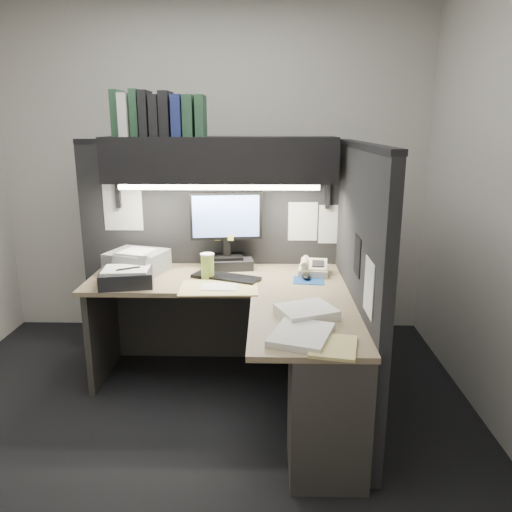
% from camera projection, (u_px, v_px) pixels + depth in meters
% --- Properties ---
extents(floor, '(3.50, 3.50, 0.00)m').
position_uv_depth(floor, '(193.00, 420.00, 3.01)').
color(floor, black).
rests_on(floor, ground).
extents(wall_back, '(3.50, 0.04, 2.70)m').
position_uv_depth(wall_back, '(214.00, 172.00, 4.12)').
color(wall_back, beige).
rests_on(wall_back, floor).
extents(wall_front, '(3.50, 0.04, 2.70)m').
position_uv_depth(wall_front, '(85.00, 284.00, 1.22)').
color(wall_front, beige).
rests_on(wall_front, floor).
extents(partition_back, '(1.90, 0.06, 1.60)m').
position_uv_depth(partition_back, '(211.00, 253.00, 3.71)').
color(partition_back, black).
rests_on(partition_back, floor).
extents(partition_right, '(0.06, 1.50, 1.60)m').
position_uv_depth(partition_right, '(357.00, 286.00, 2.96)').
color(partition_right, black).
rests_on(partition_right, floor).
extents(desk, '(1.70, 1.53, 0.73)m').
position_uv_depth(desk, '(263.00, 353.00, 2.89)').
color(desk, '#877756').
rests_on(desk, floor).
extents(overhead_shelf, '(1.55, 0.34, 0.30)m').
position_uv_depth(overhead_shelf, '(220.00, 159.00, 3.35)').
color(overhead_shelf, black).
rests_on(overhead_shelf, partition_back).
extents(task_light_tube, '(1.32, 0.04, 0.04)m').
position_uv_depth(task_light_tube, '(219.00, 187.00, 3.26)').
color(task_light_tube, white).
rests_on(task_light_tube, overhead_shelf).
extents(monitor, '(0.51, 0.27, 0.55)m').
position_uv_depth(monitor, '(227.00, 239.00, 3.52)').
color(monitor, black).
rests_on(monitor, desk).
extents(keyboard, '(0.48, 0.32, 0.02)m').
position_uv_depth(keyboard, '(226.00, 277.00, 3.32)').
color(keyboard, black).
rests_on(keyboard, desk).
extents(mousepad, '(0.22, 0.20, 0.00)m').
position_uv_depth(mousepad, '(309.00, 280.00, 3.29)').
color(mousepad, navy).
rests_on(mousepad, desk).
extents(mouse, '(0.06, 0.10, 0.03)m').
position_uv_depth(mouse, '(306.00, 277.00, 3.30)').
color(mouse, black).
rests_on(mouse, mousepad).
extents(telephone, '(0.22, 0.23, 0.08)m').
position_uv_depth(telephone, '(314.00, 269.00, 3.42)').
color(telephone, beige).
rests_on(telephone, desk).
extents(coffee_cup, '(0.10, 0.10, 0.16)m').
position_uv_depth(coffee_cup, '(208.00, 267.00, 3.31)').
color(coffee_cup, '#AEBE4C').
rests_on(coffee_cup, desk).
extents(printer, '(0.45, 0.41, 0.15)m').
position_uv_depth(printer, '(137.00, 262.00, 3.47)').
color(printer, gray).
rests_on(printer, desk).
extents(notebook_stack, '(0.38, 0.34, 0.10)m').
position_uv_depth(notebook_stack, '(127.00, 277.00, 3.19)').
color(notebook_stack, black).
rests_on(notebook_stack, desk).
extents(open_folder, '(0.50, 0.34, 0.01)m').
position_uv_depth(open_folder, '(219.00, 288.00, 3.13)').
color(open_folder, '#D3C477').
rests_on(open_folder, desk).
extents(paper_stack_a, '(0.36, 0.33, 0.05)m').
position_uv_depth(paper_stack_a, '(306.00, 312.00, 2.66)').
color(paper_stack_a, white).
rests_on(paper_stack_a, desk).
extents(paper_stack_b, '(0.35, 0.40, 0.03)m').
position_uv_depth(paper_stack_b, '(301.00, 335.00, 2.40)').
color(paper_stack_b, white).
rests_on(paper_stack_b, desk).
extents(manila_stack, '(0.26, 0.30, 0.02)m').
position_uv_depth(manila_stack, '(333.00, 346.00, 2.29)').
color(manila_stack, '#D3C477').
rests_on(manila_stack, desk).
extents(binder_row, '(0.61, 0.26, 0.30)m').
position_uv_depth(binder_row, '(158.00, 115.00, 3.28)').
color(binder_row, '#234730').
rests_on(binder_row, overhead_shelf).
extents(pinned_papers, '(1.76, 1.31, 0.51)m').
position_uv_depth(pinned_papers, '(264.00, 230.00, 3.27)').
color(pinned_papers, white).
rests_on(pinned_papers, partition_back).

